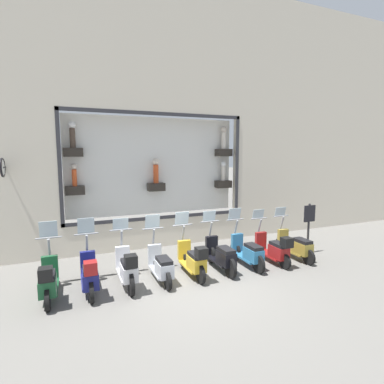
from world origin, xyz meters
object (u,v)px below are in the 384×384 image
(scooter_olive_0, at_px, (296,246))
(scooter_red_1, at_px, (274,249))
(scooter_silver_5, at_px, (161,266))
(scooter_green_8, at_px, (48,281))
(scooter_navy_7, at_px, (90,274))
(scooter_teal_2, at_px, (248,252))
(scooter_white_6, at_px, (127,268))
(shop_sign_post, at_px, (309,227))
(scooter_yellow_4, at_px, (193,260))
(scooter_black_3, at_px, (221,256))

(scooter_olive_0, height_order, scooter_red_1, scooter_olive_0)
(scooter_olive_0, height_order, scooter_silver_5, scooter_silver_5)
(scooter_green_8, bearing_deg, scooter_navy_7, -89.85)
(scooter_silver_5, bearing_deg, scooter_teal_2, -89.88)
(scooter_white_6, height_order, shop_sign_post, shop_sign_post)
(scooter_red_1, distance_m, scooter_silver_5, 3.57)
(scooter_yellow_4, bearing_deg, scooter_black_3, -85.77)
(scooter_red_1, distance_m, shop_sign_post, 1.67)
(scooter_teal_2, relative_size, scooter_green_8, 1.00)
(shop_sign_post, bearing_deg, scooter_olive_0, 107.22)
(scooter_black_3, bearing_deg, scooter_red_1, -92.45)
(scooter_teal_2, relative_size, scooter_black_3, 1.00)
(scooter_black_3, xyz_separation_m, scooter_yellow_4, (-0.07, 0.89, 0.02))
(scooter_red_1, relative_size, scooter_green_8, 1.00)
(scooter_olive_0, relative_size, shop_sign_post, 1.05)
(scooter_black_3, relative_size, scooter_navy_7, 1.01)
(scooter_olive_0, distance_m, scooter_black_3, 2.68)
(scooter_yellow_4, height_order, shop_sign_post, shop_sign_post)
(scooter_silver_5, height_order, scooter_white_6, scooter_silver_5)
(scooter_silver_5, bearing_deg, shop_sign_post, -87.65)
(scooter_silver_5, bearing_deg, scooter_yellow_4, -93.74)
(scooter_red_1, relative_size, scooter_teal_2, 0.99)
(scooter_navy_7, bearing_deg, scooter_silver_5, -88.19)
(scooter_red_1, height_order, scooter_white_6, scooter_white_6)
(scooter_teal_2, bearing_deg, scooter_black_3, 89.87)
(scooter_red_1, distance_m, scooter_green_8, 6.24)
(scooter_red_1, xyz_separation_m, scooter_white_6, (0.02, 4.46, 0.03))
(scooter_white_6, bearing_deg, scooter_green_8, 90.28)
(scooter_black_3, xyz_separation_m, scooter_navy_7, (-0.06, 3.57, 0.03))
(scooter_yellow_4, height_order, scooter_green_8, scooter_green_8)
(scooter_yellow_4, height_order, scooter_silver_5, scooter_yellow_4)
(scooter_white_6, xyz_separation_m, scooter_navy_7, (-0.01, 0.89, -0.01))
(scooter_silver_5, xyz_separation_m, scooter_navy_7, (-0.06, 1.78, 0.06))
(scooter_navy_7, relative_size, scooter_green_8, 1.00)
(scooter_black_3, relative_size, scooter_silver_5, 1.01)
(scooter_teal_2, height_order, scooter_yellow_4, scooter_yellow_4)
(scooter_olive_0, height_order, scooter_white_6, scooter_white_6)
(scooter_olive_0, distance_m, scooter_navy_7, 6.24)
(scooter_red_1, height_order, scooter_silver_5, scooter_silver_5)
(scooter_yellow_4, relative_size, scooter_silver_5, 1.00)
(scooter_teal_2, height_order, scooter_silver_5, scooter_teal_2)
(scooter_teal_2, height_order, scooter_navy_7, scooter_navy_7)
(scooter_olive_0, bearing_deg, scooter_navy_7, 90.51)
(scooter_black_3, xyz_separation_m, scooter_white_6, (-0.06, 2.68, 0.04))
(scooter_black_3, distance_m, shop_sign_post, 3.40)
(scooter_silver_5, xyz_separation_m, scooter_white_6, (-0.05, 0.89, 0.07))
(scooter_red_1, bearing_deg, scooter_yellow_4, 89.78)
(scooter_white_6, bearing_deg, scooter_black_3, -88.76)
(scooter_teal_2, distance_m, scooter_silver_5, 2.68)
(scooter_teal_2, distance_m, shop_sign_post, 2.53)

